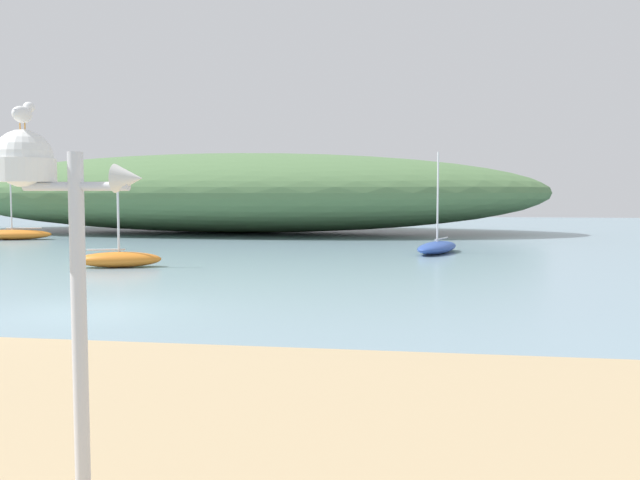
{
  "coord_description": "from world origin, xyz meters",
  "views": [
    {
      "loc": [
        7.54,
        -14.09,
        2.67
      ],
      "look_at": [
        4.34,
        6.32,
        1.22
      ],
      "focal_mm": 38.75,
      "sensor_mm": 36.0,
      "label": 1
    }
  ],
  "objects_px": {
    "mast_structure": "(43,199)",
    "seagull_on_radar": "(23,113)",
    "sailboat_far_left": "(12,234)",
    "sailboat_by_sandbar": "(437,247)",
    "sailboat_near_shore": "(119,259)"
  },
  "relations": [
    {
      "from": "seagull_on_radar",
      "to": "sailboat_by_sandbar",
      "type": "xyz_separation_m",
      "value": [
        3.53,
        25.11,
        -3.0
      ]
    },
    {
      "from": "mast_structure",
      "to": "seagull_on_radar",
      "type": "distance_m",
      "value": 0.69
    },
    {
      "from": "mast_structure",
      "to": "sailboat_near_shore",
      "type": "height_order",
      "value": "sailboat_near_shore"
    },
    {
      "from": "seagull_on_radar",
      "to": "sailboat_near_shore",
      "type": "relative_size",
      "value": 0.09
    },
    {
      "from": "sailboat_by_sandbar",
      "to": "sailboat_far_left",
      "type": "xyz_separation_m",
      "value": [
        -23.19,
        4.94,
        0.02
      ]
    },
    {
      "from": "sailboat_by_sandbar",
      "to": "sailboat_far_left",
      "type": "distance_m",
      "value": 23.71
    },
    {
      "from": "mast_structure",
      "to": "sailboat_near_shore",
      "type": "xyz_separation_m",
      "value": [
        -7.78,
        17.83,
        -2.31
      ]
    },
    {
      "from": "mast_structure",
      "to": "seagull_on_radar",
      "type": "relative_size",
      "value": 9.49
    },
    {
      "from": "seagull_on_radar",
      "to": "sailboat_near_shore",
      "type": "height_order",
      "value": "sailboat_near_shore"
    },
    {
      "from": "sailboat_by_sandbar",
      "to": "mast_structure",
      "type": "bearing_deg",
      "value": -97.66
    },
    {
      "from": "mast_structure",
      "to": "sailboat_near_shore",
      "type": "bearing_deg",
      "value": 113.57
    },
    {
      "from": "sailboat_by_sandbar",
      "to": "sailboat_near_shore",
      "type": "xyz_separation_m",
      "value": [
        -11.16,
        -7.3,
        0.02
      ]
    },
    {
      "from": "mast_structure",
      "to": "sailboat_far_left",
      "type": "relative_size",
      "value": 0.67
    },
    {
      "from": "mast_structure",
      "to": "sailboat_far_left",
      "type": "height_order",
      "value": "sailboat_far_left"
    },
    {
      "from": "sailboat_by_sandbar",
      "to": "sailboat_near_shore",
      "type": "relative_size",
      "value": 1.28
    }
  ]
}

